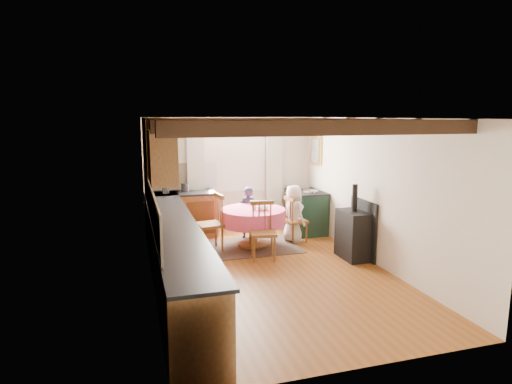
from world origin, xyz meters
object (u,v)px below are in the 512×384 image
object	(u,v)px
cup	(254,207)
cast_iron_stove	(354,222)
aga_range	(306,211)
chair_right	(296,219)
chair_near	(263,231)
chair_left	(210,223)
child_far	(248,212)
child_right	(294,214)
dining_table	(253,228)

from	to	relation	value
cup	cast_iron_stove	bearing A→B (deg)	-36.14
aga_range	cast_iron_stove	size ratio (longest dim) A/B	0.76
chair_right	chair_near	bearing A→B (deg)	124.50
chair_right	chair_left	bearing A→B (deg)	85.24
cast_iron_stove	cup	bearing A→B (deg)	143.86
child_far	child_right	distance (m)	0.94
chair_left	cup	size ratio (longest dim) A/B	9.52
chair_right	child_right	xyz separation A→B (m)	(-0.05, 0.01, 0.11)
aga_range	child_far	distance (m)	1.30
chair_left	child_far	distance (m)	1.07
chair_right	child_right	distance (m)	0.12
dining_table	chair_near	bearing A→B (deg)	-92.72
cast_iron_stove	child_right	size ratio (longest dim) A/B	1.16
chair_left	child_far	size ratio (longest dim) A/B	1.00
chair_near	aga_range	xyz separation A→B (m)	(1.39, 1.45, -0.05)
chair_right	child_far	xyz separation A→B (m)	(-0.83, 0.53, 0.07)
dining_table	cast_iron_stove	world-z (taller)	cast_iron_stove
chair_near	child_far	xyz separation A→B (m)	(0.10, 1.37, 0.02)
chair_left	aga_range	size ratio (longest dim) A/B	1.07
chair_right	aga_range	distance (m)	0.76
cast_iron_stove	cup	xyz separation A→B (m)	(-1.47, 1.07, 0.13)
aga_range	child_far	xyz separation A→B (m)	(-1.29, -0.07, 0.07)
chair_left	chair_right	distance (m)	1.71
chair_left	aga_range	world-z (taller)	chair_left
cast_iron_stove	aga_range	bearing A→B (deg)	93.45
child_right	cup	xyz separation A→B (m)	(-0.85, -0.16, 0.22)
aga_range	child_right	world-z (taller)	child_right
aga_range	cast_iron_stove	xyz separation A→B (m)	(0.11, -1.82, 0.20)
chair_right	child_far	bearing A→B (deg)	49.92
cast_iron_stove	child_far	size ratio (longest dim) A/B	1.24
dining_table	cup	xyz separation A→B (m)	(0.00, -0.05, 0.41)
dining_table	cast_iron_stove	bearing A→B (deg)	-37.46
chair_left	child_right	size ratio (longest dim) A/B	0.93
chair_near	chair_right	xyz separation A→B (m)	(0.93, 0.84, -0.05)
child_far	cup	bearing A→B (deg)	72.32
chair_left	chair_right	world-z (taller)	chair_left
child_far	cast_iron_stove	bearing A→B (deg)	116.39
chair_near	chair_right	world-z (taller)	chair_near
chair_left	aga_range	distance (m)	2.28
cast_iron_stove	child_far	bearing A→B (deg)	128.75
dining_table	chair_left	bearing A→B (deg)	179.42
dining_table	aga_range	size ratio (longest dim) A/B	1.23
cast_iron_stove	child_far	distance (m)	2.24
cup	child_right	bearing A→B (deg)	10.92
dining_table	chair_right	distance (m)	0.91
chair_right	cup	world-z (taller)	chair_right
cast_iron_stove	chair_near	bearing A→B (deg)	165.97
chair_near	child_far	bearing A→B (deg)	95.67
chair_near	chair_left	world-z (taller)	chair_left
chair_near	child_right	size ratio (longest dim) A/B	0.89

